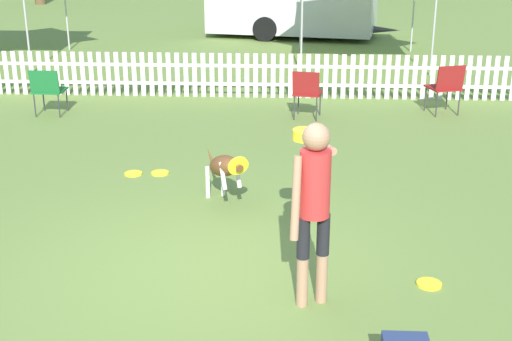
% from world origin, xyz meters
% --- Properties ---
extents(ground_plane, '(240.00, 240.00, 0.00)m').
position_xyz_m(ground_plane, '(0.00, 0.00, 0.00)').
color(ground_plane, olive).
extents(handler_person, '(0.41, 1.15, 1.76)m').
position_xyz_m(handler_person, '(1.10, -0.53, 1.12)').
color(handler_person, tan).
rests_on(handler_person, ground_plane).
extents(leaping_dog, '(0.66, 1.21, 0.83)m').
position_xyz_m(leaping_dog, '(0.09, 1.68, 0.53)').
color(leaping_dog, brown).
rests_on(leaping_dog, ground_plane).
extents(frisbee_near_handler, '(0.25, 0.25, 0.02)m').
position_xyz_m(frisbee_near_handler, '(-1.31, 2.77, 0.01)').
color(frisbee_near_handler, yellow).
rests_on(frisbee_near_handler, ground_plane).
extents(frisbee_near_dog, '(0.25, 0.25, 0.02)m').
position_xyz_m(frisbee_near_dog, '(2.28, -0.19, 0.01)').
color(frisbee_near_dog, yellow).
rests_on(frisbee_near_dog, ground_plane).
extents(frisbee_midfield, '(0.25, 0.25, 0.02)m').
position_xyz_m(frisbee_midfield, '(-0.94, 2.81, 0.01)').
color(frisbee_midfield, yellow).
rests_on(frisbee_midfield, ground_plane).
extents(picket_fence, '(19.05, 0.04, 0.87)m').
position_xyz_m(picket_fence, '(-0.00, 7.24, 0.44)').
color(picket_fence, silver).
rests_on(picket_fence, ground_plane).
extents(folding_chair_blue_left, '(0.55, 0.57, 0.88)m').
position_xyz_m(folding_chair_blue_left, '(1.15, 5.71, 0.53)').
color(folding_chair_blue_left, '#333338').
rests_on(folding_chair_blue_left, ground_plane).
extents(folding_chair_center, '(0.53, 0.55, 0.85)m').
position_xyz_m(folding_chair_center, '(-3.46, 5.71, 0.51)').
color(folding_chair_center, '#333338').
rests_on(folding_chair_center, ground_plane).
extents(folding_chair_green_right, '(0.65, 0.67, 0.92)m').
position_xyz_m(folding_chair_green_right, '(3.64, 6.14, 0.56)').
color(folding_chair_green_right, '#333338').
rests_on(folding_chair_green_right, ground_plane).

